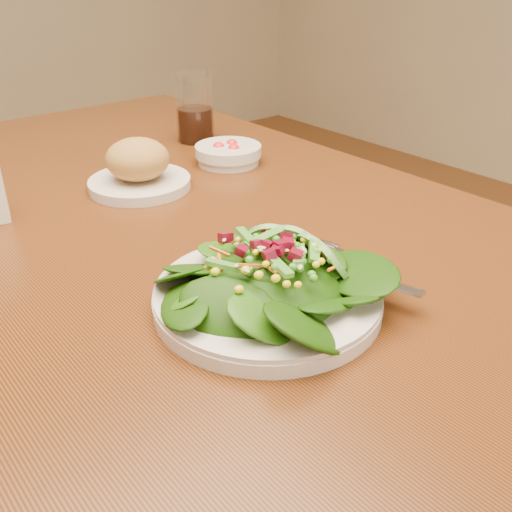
{
  "coord_description": "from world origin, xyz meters",
  "views": [
    {
      "loc": [
        -0.39,
        -0.71,
        1.11
      ],
      "look_at": [
        -0.03,
        -0.28,
        0.81
      ],
      "focal_mm": 40.0,
      "sensor_mm": 36.0,
      "label": 1
    }
  ],
  "objects": [
    {
      "name": "drinking_glass",
      "position": [
        0.27,
        0.28,
        0.81
      ],
      "size": [
        0.08,
        0.08,
        0.14
      ],
      "color": "silver",
      "rests_on": "dining_table"
    },
    {
      "name": "tomato_bowl",
      "position": [
        0.23,
        0.12,
        0.77
      ],
      "size": [
        0.12,
        0.12,
        0.04
      ],
      "color": "silver",
      "rests_on": "dining_table"
    },
    {
      "name": "bread_plate",
      "position": [
        0.04,
        0.11,
        0.79
      ],
      "size": [
        0.17,
        0.17,
        0.09
      ],
      "color": "silver",
      "rests_on": "dining_table"
    },
    {
      "name": "salad_plate",
      "position": [
        -0.02,
        -0.3,
        0.78
      ],
      "size": [
        0.26,
        0.26,
        0.07
      ],
      "rotation": [
        0.0,
        0.0,
        0.25
      ],
      "color": "silver",
      "rests_on": "dining_table"
    },
    {
      "name": "dining_table",
      "position": [
        0.0,
        0.0,
        0.65
      ],
      "size": [
        0.9,
        1.4,
        0.75
      ],
      "color": "#652F10",
      "rests_on": "ground_plane"
    }
  ]
}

